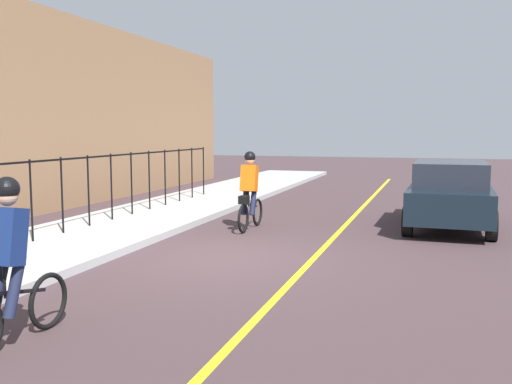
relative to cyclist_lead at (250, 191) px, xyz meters
The scene contains 7 objects.
ground_plane 3.04m from the cyclist_lead, behind, with size 80.00×80.00×0.00m, color #413033.
lane_line_centre 3.63m from the cyclist_lead, 144.71° to the right, with size 36.00×0.12×0.01m, color yellow.
sidewalk 4.21m from the cyclist_lead, 134.08° to the left, with size 40.00×3.20×0.15m, color #A3A3A2.
iron_fence 3.86m from the cyclist_lead, 119.08° to the left, with size 14.27×0.04×1.60m.
cyclist_lead is the anchor object (origin of this frame).
cyclist_follow 7.56m from the cyclist_lead, behind, with size 1.71×0.36×1.83m.
patrol_sedan 4.75m from the cyclist_lead, 68.80° to the right, with size 4.45×2.02×1.58m.
Camera 1 is at (-9.42, -3.63, 2.30)m, focal length 39.56 mm.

